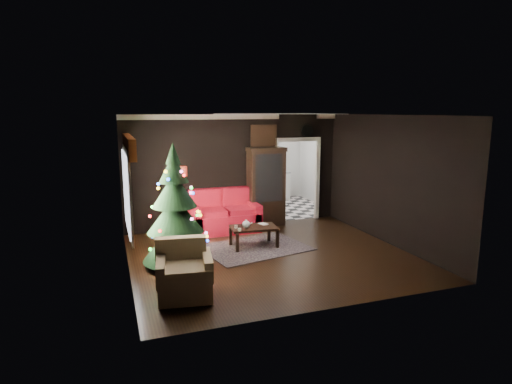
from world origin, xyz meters
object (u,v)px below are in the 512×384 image
object	(u,v)px
coffee_table	(254,236)
loveseat	(225,211)
wall_clock	(307,130)
floor_lamp	(182,203)
christmas_tree	(175,211)
teapot	(246,224)
curio_cabinet	(266,188)
kitchen_table	(269,198)
armchair	(185,270)

from	to	relation	value
coffee_table	loveseat	bearing A→B (deg)	100.79
wall_clock	floor_lamp	bearing A→B (deg)	-169.66
christmas_tree	teapot	bearing A→B (deg)	17.57
loveseat	christmas_tree	world-z (taller)	christmas_tree
curio_cabinet	wall_clock	xyz separation A→B (m)	(1.20, 0.18, 1.43)
curio_cabinet	floor_lamp	world-z (taller)	curio_cabinet
coffee_table	kitchen_table	size ratio (longest dim) A/B	1.29
floor_lamp	wall_clock	size ratio (longest dim) A/B	5.15
loveseat	curio_cabinet	xyz separation A→B (m)	(1.15, 0.22, 0.45)
loveseat	wall_clock	world-z (taller)	wall_clock
floor_lamp	christmas_tree	world-z (taller)	christmas_tree
armchair	kitchen_table	world-z (taller)	armchair
floor_lamp	coffee_table	distance (m)	1.86
christmas_tree	coffee_table	distance (m)	2.01
wall_clock	loveseat	bearing A→B (deg)	-170.34
christmas_tree	coffee_table	xyz separation A→B (m)	(1.74, 0.57, -0.82)
christmas_tree	armchair	world-z (taller)	christmas_tree
armchair	coffee_table	distance (m)	2.78
wall_clock	kitchen_table	xyz separation A→B (m)	(-0.55, 1.25, -2.00)
christmas_tree	teapot	distance (m)	1.70
christmas_tree	loveseat	bearing A→B (deg)	52.94
loveseat	coffee_table	distance (m)	1.44
curio_cabinet	teapot	distance (m)	2.05
armchair	teapot	distance (m)	2.58
floor_lamp	coffee_table	bearing A→B (deg)	-41.66
coffee_table	wall_clock	distance (m)	3.49
christmas_tree	wall_clock	size ratio (longest dim) A/B	7.49
floor_lamp	christmas_tree	bearing A→B (deg)	-103.89
floor_lamp	christmas_tree	xyz separation A→B (m)	(-0.43, -1.74, 0.22)
loveseat	wall_clock	distance (m)	3.04
loveseat	coffee_table	xyz separation A→B (m)	(0.26, -1.39, -0.27)
kitchen_table	curio_cabinet	bearing A→B (deg)	-114.44
christmas_tree	teapot	xyz separation A→B (m)	(1.55, 0.49, -0.51)
armchair	christmas_tree	bearing A→B (deg)	94.86
kitchen_table	wall_clock	bearing A→B (deg)	-66.25
loveseat	armchair	world-z (taller)	loveseat
floor_lamp	armchair	world-z (taller)	floor_lamp
floor_lamp	wall_clock	distance (m)	3.79
christmas_tree	coffee_table	size ratio (longest dim) A/B	2.48
floor_lamp	armchair	bearing A→B (deg)	-99.34
christmas_tree	armchair	distance (m)	1.61
floor_lamp	armchair	xyz separation A→B (m)	(-0.53, -3.23, -0.37)
armchair	coffee_table	world-z (taller)	armchair
wall_clock	curio_cabinet	bearing A→B (deg)	-171.47
christmas_tree	wall_clock	xyz separation A→B (m)	(3.83, 2.36, 1.33)
teapot	coffee_table	bearing A→B (deg)	22.20
floor_lamp	wall_clock	world-z (taller)	wall_clock
curio_cabinet	teapot	xyz separation A→B (m)	(-1.08, -1.69, -0.41)
floor_lamp	teapot	xyz separation A→B (m)	(1.12, -1.25, -0.29)
coffee_table	curio_cabinet	bearing A→B (deg)	61.16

